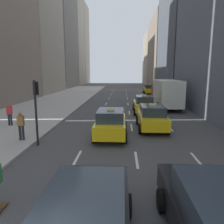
# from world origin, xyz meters

# --- Properties ---
(sidewalk_left) EXTENTS (8.00, 66.00, 0.15)m
(sidewalk_left) POSITION_xyz_m (-7.00, 27.00, 0.07)
(sidewalk_left) COLOR #ADAAA3
(sidewalk_left) RESTS_ON ground
(lane_markings) EXTENTS (5.72, 56.00, 0.01)m
(lane_markings) POSITION_xyz_m (2.60, 23.00, 0.01)
(lane_markings) COLOR white
(lane_markings) RESTS_ON ground
(building_row_left) EXTENTS (6.00, 86.32, 37.35)m
(building_row_left) POSITION_xyz_m (-14.00, 38.88, 15.79)
(building_row_left) COLOR gray
(building_row_left) RESTS_ON ground
(building_row_right) EXTENTS (6.00, 80.09, 34.13)m
(building_row_right) POSITION_xyz_m (12.00, 37.40, 12.70)
(building_row_right) COLOR gray
(building_row_right) RESTS_ON ground
(taxi_lead) EXTENTS (2.02, 4.40, 1.87)m
(taxi_lead) POSITION_xyz_m (4.00, 19.88, 0.88)
(taxi_lead) COLOR yellow
(taxi_lead) RESTS_ON ground
(taxi_second) EXTENTS (2.02, 4.40, 1.87)m
(taxi_second) POSITION_xyz_m (4.00, 13.59, 0.88)
(taxi_second) COLOR yellow
(taxi_second) RESTS_ON ground
(taxi_third) EXTENTS (2.02, 4.40, 1.87)m
(taxi_third) POSITION_xyz_m (1.20, 11.64, 0.88)
(taxi_third) COLOR yellow
(taxi_third) RESTS_ON ground
(taxi_fourth) EXTENTS (2.02, 4.40, 1.87)m
(taxi_fourth) POSITION_xyz_m (6.80, 39.47, 0.88)
(taxi_fourth) COLOR yellow
(taxi_fourth) RESTS_ON ground
(sedan_black_near) EXTENTS (2.02, 4.95, 1.70)m
(sedan_black_near) POSITION_xyz_m (4.00, 2.61, 0.87)
(sedan_black_near) COLOR black
(sedan_black_near) RESTS_ON ground
(box_truck) EXTENTS (2.58, 8.40, 3.15)m
(box_truck) POSITION_xyz_m (6.80, 23.42, 1.71)
(box_truck) COLOR maroon
(box_truck) RESTS_ON ground
(pedestrian_mid_block) EXTENTS (0.36, 0.22, 1.65)m
(pedestrian_mid_block) POSITION_xyz_m (-3.86, 10.21, 1.07)
(pedestrian_mid_block) COLOR #23232D
(pedestrian_mid_block) RESTS_ON sidewalk_left
(pedestrian_far_walking) EXTENTS (0.36, 0.22, 1.65)m
(pedestrian_far_walking) POSITION_xyz_m (-6.32, 13.62, 1.07)
(pedestrian_far_walking) COLOR #23232D
(pedestrian_far_walking) RESTS_ON sidewalk_left
(traffic_light_pole) EXTENTS (0.24, 0.42, 3.60)m
(traffic_light_pole) POSITION_xyz_m (-2.75, 9.84, 2.41)
(traffic_light_pole) COLOR black
(traffic_light_pole) RESTS_ON ground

